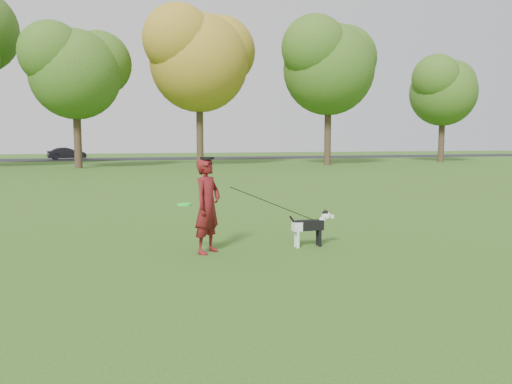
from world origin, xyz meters
name	(u,v)px	position (x,y,z in m)	size (l,w,h in m)	color
ground	(230,247)	(0.00, 0.00, 0.00)	(120.00, 120.00, 0.00)	#285116
road	(134,159)	(0.00, 40.00, 0.01)	(120.00, 7.00, 0.02)	black
man	(208,206)	(-0.44, -0.33, 0.77)	(0.56, 0.37, 1.55)	#550C1B
dog	(312,224)	(1.36, -0.35, 0.39)	(0.84, 0.17, 0.64)	black
car_mid	(67,153)	(-5.91, 40.00, 0.56)	(1.15, 3.29, 1.08)	black
man_held_items	(269,202)	(0.59, -0.36, 0.79)	(2.41, 0.26, 1.13)	#20FF38
tree_row	(117,53)	(-1.43, 26.07, 7.41)	(51.74, 8.86, 12.01)	#38281C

